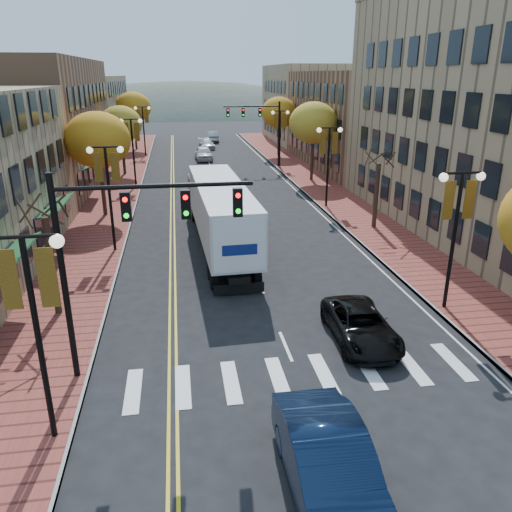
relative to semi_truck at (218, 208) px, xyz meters
name	(u,v)px	position (x,y,z in m)	size (l,w,h in m)	color
ground	(313,413)	(1.44, -16.25, -2.32)	(200.00, 200.00, 0.00)	black
sidewalk_left	(118,190)	(-7.56, 16.25, -2.24)	(4.00, 85.00, 0.15)	brown
sidewalk_right	(315,184)	(10.44, 16.25, -2.24)	(4.00, 85.00, 0.15)	brown
building_left_mid	(23,124)	(-15.56, 19.75, 3.18)	(12.00, 24.00, 11.00)	brown
building_left_far	(75,113)	(-15.56, 44.75, 2.43)	(12.00, 26.00, 9.50)	#9E8966
building_right_mid	(378,119)	(19.94, 25.75, 2.68)	(15.00, 24.00, 10.00)	brown
building_right_far	(322,104)	(19.94, 47.75, 3.18)	(15.00, 20.00, 11.00)	#9E8966
tree_left_a	(52,267)	(-7.56, -8.25, -0.07)	(0.28, 0.28, 4.20)	#382619
tree_left_b	(98,140)	(-7.56, 7.75, 3.13)	(4.48, 4.48, 7.21)	#382619
tree_left_c	(121,124)	(-7.56, 23.75, 2.74)	(4.16, 4.16, 6.69)	#382619
tree_left_d	(133,107)	(-7.56, 41.75, 3.29)	(4.61, 4.61, 7.42)	#382619
tree_right_b	(376,196)	(10.44, 1.75, -0.07)	(0.28, 0.28, 4.20)	#382619
tree_right_c	(313,123)	(10.44, 17.75, 3.13)	(4.48, 4.48, 7.21)	#382619
tree_right_d	(279,112)	(10.44, 33.75, 2.97)	(4.35, 4.35, 7.00)	#382619
lamp_left_a	(32,301)	(-6.06, -16.25, 1.98)	(1.96, 0.36, 6.05)	black
lamp_left_b	(108,178)	(-6.06, -0.25, 1.98)	(1.96, 0.36, 6.05)	black
lamp_left_c	(132,139)	(-6.06, 17.75, 1.98)	(1.96, 0.36, 6.05)	black
lamp_left_d	(143,121)	(-6.06, 35.75, 1.98)	(1.96, 0.36, 6.05)	black
lamp_right_a	(457,215)	(8.94, -10.25, 1.98)	(1.96, 0.36, 6.05)	black
lamp_right_b	(329,151)	(8.94, 7.75, 1.98)	(1.96, 0.36, 6.05)	black
lamp_right_c	(280,127)	(8.94, 25.75, 1.98)	(1.96, 0.36, 6.05)	black
traffic_mast_near	(123,238)	(-4.03, -13.25, 2.61)	(6.10, 0.35, 7.00)	black
traffic_mast_far	(262,122)	(6.92, 25.75, 2.61)	(6.10, 0.34, 7.00)	black
semi_truck	(218,208)	(0.00, 0.00, 0.00)	(3.10, 15.93, 3.96)	black
navy_sedan	(330,468)	(0.94, -19.44, -1.43)	(1.88, 5.39, 1.77)	#0D1A34
black_suv	(361,325)	(4.37, -12.26, -1.67)	(2.16, 4.68, 1.30)	black
car_far_white	(204,153)	(0.94, 31.93, -1.50)	(1.93, 4.81, 1.64)	silver
car_far_silver	(207,144)	(1.94, 41.54, -1.68)	(1.79, 4.40, 1.28)	#AFB1B8
car_far_oncoming	(213,136)	(3.40, 49.15, -1.53)	(1.66, 4.76, 1.57)	#A8A9B0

